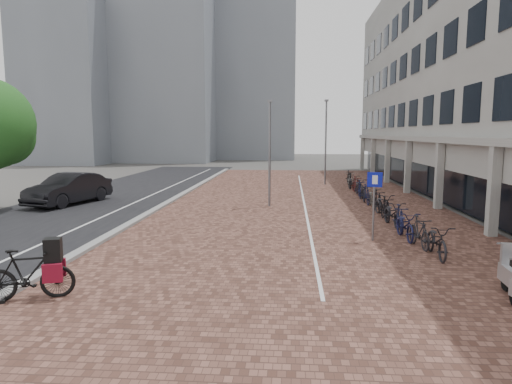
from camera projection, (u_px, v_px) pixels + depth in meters
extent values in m
plane|color=#474442|center=(240.00, 262.00, 13.13)|extent=(140.00, 140.00, 0.00)
cube|color=brown|center=(300.00, 201.00, 24.84)|extent=(14.50, 42.00, 0.04)
cube|color=black|center=(108.00, 199.00, 25.67)|extent=(8.00, 50.00, 0.03)
cube|color=gray|center=(175.00, 199.00, 25.37)|extent=(0.35, 42.00, 0.14)
cube|color=white|center=(142.00, 199.00, 25.52)|extent=(0.12, 44.00, 0.00)
cube|color=white|center=(304.00, 201.00, 24.82)|extent=(0.10, 30.00, 0.00)
cube|color=#A9A9A4|center=(484.00, 54.00, 26.85)|extent=(8.00, 40.00, 13.00)
cube|color=black|center=(421.00, 166.00, 27.99)|extent=(0.15, 38.00, 3.20)
cube|color=#A9A9A4|center=(419.00, 138.00, 27.78)|extent=(1.60, 38.00, 0.30)
cube|color=#A9A9A4|center=(494.00, 191.00, 16.19)|extent=(0.35, 0.35, 3.40)
cube|color=#A9A9A4|center=(439.00, 175.00, 22.12)|extent=(0.35, 0.35, 3.40)
cube|color=#A9A9A4|center=(408.00, 166.00, 28.05)|extent=(0.35, 0.35, 3.40)
cube|color=#A9A9A4|center=(387.00, 161.00, 33.98)|extent=(0.35, 0.35, 3.40)
cube|color=#A9A9A4|center=(373.00, 157.00, 39.92)|extent=(0.35, 0.35, 3.40)
cube|color=#A9A9A4|center=(362.00, 154.00, 45.85)|extent=(0.35, 0.35, 3.40)
cube|color=gray|center=(161.00, 41.00, 59.71)|extent=(14.00, 12.00, 32.00)
cube|color=gray|center=(254.00, 70.00, 66.11)|extent=(12.00, 10.00, 26.00)
cube|color=gray|center=(69.00, 83.00, 55.32)|extent=(10.00, 10.00, 20.00)
imported|color=black|center=(69.00, 189.00, 23.79)|extent=(2.98, 5.32, 1.66)
imported|color=black|center=(28.00, 275.00, 10.07)|extent=(2.07, 1.16, 1.20)
cube|color=black|center=(27.00, 251.00, 10.00)|extent=(0.45, 0.43, 0.54)
cube|color=maroon|center=(19.00, 272.00, 10.08)|extent=(0.44, 0.25, 0.42)
cube|color=maroon|center=(37.00, 272.00, 10.05)|extent=(0.44, 0.25, 0.42)
cylinder|color=slate|center=(374.00, 210.00, 15.52)|extent=(0.07, 0.07, 2.23)
cube|color=#0C16A3|center=(375.00, 180.00, 15.36)|extent=(0.50, 0.18, 0.51)
cylinder|color=gray|center=(270.00, 155.00, 22.72)|extent=(0.12, 0.12, 5.37)
cylinder|color=slate|center=(326.00, 143.00, 32.45)|extent=(0.12, 0.12, 6.10)
sphere|color=#23571D|center=(5.00, 137.00, 21.82)|extent=(2.81, 2.81, 2.81)
imported|color=black|center=(437.00, 241.00, 13.60)|extent=(0.76, 2.00, 1.04)
imported|color=black|center=(419.00, 232.00, 14.75)|extent=(0.65, 1.78, 1.05)
imported|color=#16173C|center=(405.00, 225.00, 15.90)|extent=(0.76, 1.99, 1.04)
imported|color=#131936|center=(399.00, 219.00, 17.03)|extent=(0.61, 1.78, 1.05)
imported|color=black|center=(392.00, 214.00, 18.17)|extent=(0.87, 2.03, 1.04)
imported|color=black|center=(386.00, 209.00, 19.31)|extent=(0.50, 1.75, 1.05)
imported|color=black|center=(383.00, 205.00, 20.44)|extent=(0.96, 2.05, 1.04)
imported|color=black|center=(377.00, 201.00, 21.58)|extent=(0.61, 1.78, 1.05)
imported|color=#5B5853|center=(372.00, 198.00, 22.72)|extent=(0.77, 2.00, 1.04)
imported|color=black|center=(366.00, 194.00, 23.86)|extent=(0.54, 1.76, 1.05)
imported|color=black|center=(364.00, 192.00, 24.99)|extent=(0.84, 2.02, 1.04)
imported|color=#131736|center=(360.00, 189.00, 26.13)|extent=(0.64, 1.78, 1.05)
imported|color=black|center=(359.00, 187.00, 27.26)|extent=(0.78, 2.00, 1.04)
imported|color=#461312|center=(356.00, 185.00, 28.40)|extent=(0.71, 1.80, 1.05)
imported|color=black|center=(352.00, 183.00, 29.54)|extent=(0.85, 2.02, 1.04)
imported|color=black|center=(350.00, 181.00, 30.68)|extent=(0.72, 1.80, 1.05)
imported|color=#595551|center=(350.00, 179.00, 31.81)|extent=(1.04, 2.07, 1.04)
imported|color=black|center=(349.00, 178.00, 32.93)|extent=(0.52, 1.75, 1.05)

